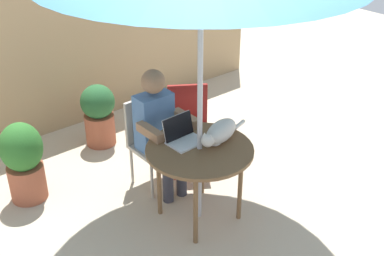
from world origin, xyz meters
TOP-DOWN VIEW (x-y plane):
  - ground_plane at (0.00, 0.00)m, footprint 14.00×14.00m
  - fence_back at (0.00, 2.31)m, footprint 5.44×0.08m
  - patio_table at (0.00, 0.00)m, footprint 0.92×0.92m
  - chair_occupied at (0.00, 0.74)m, footprint 0.40×0.40m
  - chair_empty at (0.46, 0.71)m, footprint 0.55×0.55m
  - person_seated at (-0.00, 0.58)m, footprint 0.48×0.48m
  - laptop at (-0.04, 0.19)m, footprint 0.31×0.26m
  - cat at (0.21, -0.02)m, footprint 0.64×0.31m
  - potted_plant_near_fence at (-0.02, 1.69)m, footprint 0.37×0.37m
  - potted_plant_by_chair at (-1.06, 1.24)m, footprint 0.39×0.39m

SIDE VIEW (x-z plane):
  - ground_plane at x=0.00m, z-range 0.00..0.00m
  - potted_plant_near_fence at x=-0.02m, z-range 0.02..0.73m
  - potted_plant_by_chair at x=-1.06m, z-range 0.02..0.81m
  - chair_occupied at x=0.00m, z-range 0.07..0.95m
  - chair_empty at x=0.46m, z-range 0.07..0.95m
  - patio_table at x=0.00m, z-range 0.29..1.00m
  - person_seated at x=0.00m, z-range 0.07..1.29m
  - laptop at x=-0.04m, z-range 0.67..0.88m
  - cat at x=0.21m, z-range 0.71..0.88m
  - fence_back at x=0.00m, z-range 0.00..1.69m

